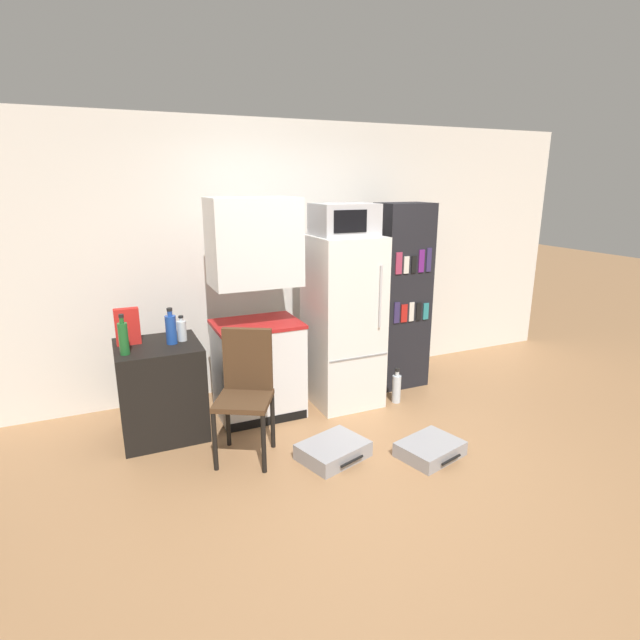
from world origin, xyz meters
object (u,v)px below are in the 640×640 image
Objects in this scene: bookshelf at (401,297)px; suitcase_large_flat at (333,450)px; bottle_blue_soda at (171,329)px; chair at (246,383)px; microwave at (344,219)px; kitchen_hutch at (256,318)px; bottle_green_tall at (123,338)px; suitcase_small_flat at (430,449)px; refrigerator at (343,321)px; cereal_box at (127,326)px; bottle_clear_short at (182,330)px; water_bottle_front at (396,388)px; side_table at (161,390)px.

bookshelf is 3.19× the size of suitcase_large_flat.
bottle_blue_soda reaches higher than chair.
kitchen_hutch is at bearing 176.42° from microwave.
bottle_green_tall is 0.54× the size of suitcase_large_flat.
chair is 1.82× the size of suitcase_small_flat.
refrigerator reaches higher than bottle_green_tall.
suitcase_small_flat is at bearing -32.80° from cereal_box.
bottle_clear_short is at bearing 178.92° from refrigerator.
kitchen_hutch is 6.12× the size of bottle_green_tall.
suitcase_large_flat is (1.39, -0.79, -0.87)m from bottle_green_tall.
suitcase_large_flat is at bearing -139.69° from bookshelf.
bottle_blue_soda and cereal_box have the same top height.
bottle_green_tall is (-2.67, -0.29, -0.01)m from bookshelf.
bottle_blue_soda is 2.18m from water_bottle_front.
water_bottle_front is at bearing 40.36° from chair.
refrigerator is 0.94m from microwave.
bookshelf reaches higher than refrigerator.
bookshelf reaches higher than water_bottle_front.
cereal_box is at bearing 177.07° from kitchen_hutch.
bottle_clear_short is at bearing -178.01° from kitchen_hutch.
cereal_box reaches higher than chair.
bookshelf is at bearing 10.92° from refrigerator.
bottle_clear_short is 2.09m from water_bottle_front.
kitchen_hutch is 0.74m from bottle_blue_soda.
bottle_green_tall is 0.32× the size of chair.
chair reaches higher than water_bottle_front.
bottle_clear_short is 0.39× the size of suitcase_small_flat.
bottle_clear_short is (-1.48, 0.03, -0.86)m from microwave.
microwave is 1.80× the size of cereal_box.
bottle_green_tall is (-1.93, -0.14, -0.82)m from microwave.
bottle_blue_soda is at bearing 172.96° from water_bottle_front.
microwave reaches higher than refrigerator.
kitchen_hutch is 1.34m from suitcase_large_flat.
microwave is at bearing -168.98° from bookshelf.
side_table is 1.47× the size of microwave.
bottle_blue_soda is 0.30× the size of chair.
kitchen_hutch reaches higher than suitcase_small_flat.
side_table is 2.28× the size of water_bottle_front.
side_table is 0.53m from bottle_clear_short.
bottle_blue_soda is 0.94× the size of bottle_green_tall.
cereal_box reaches higher than bottle_clear_short.
bottle_blue_soda is 0.55× the size of suitcase_small_flat.
bottle_blue_soda is at bearing -12.91° from side_table.
microwave is 0.54× the size of chair.
kitchen_hutch is 1.83m from suitcase_small_flat.
refrigerator is 5.35× the size of bottle_blue_soda.
chair is at bearing -51.36° from bottle_blue_soda.
bottle_green_tall is 0.99m from chair.
side_table is 2.17m from water_bottle_front.
microwave is 0.99× the size of suitcase_small_flat.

